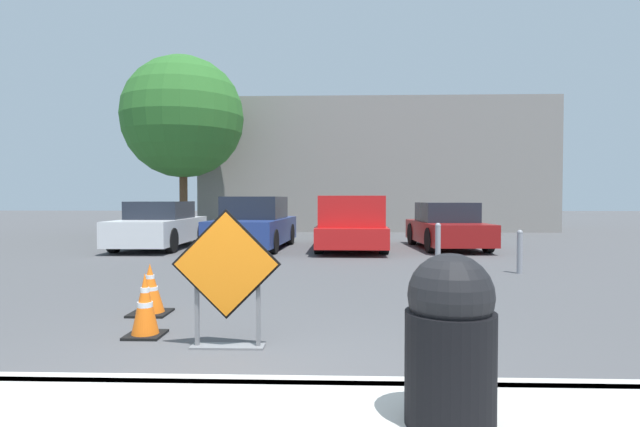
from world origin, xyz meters
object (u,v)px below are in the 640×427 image
pickup_truck (351,225)px  bollard_nearest (438,247)px  road_closed_sign (226,275)px  traffic_cone_second (150,290)px  traffic_cone_nearest (145,306)px  bollard_second (520,250)px  parked_car_second (255,225)px  parked_car_third (447,227)px  trash_bin (450,339)px  parked_car_nearest (160,226)px

pickup_truck → bollard_nearest: size_ratio=4.97×
road_closed_sign → traffic_cone_second: bearing=132.5°
traffic_cone_nearest → bollard_second: size_ratio=0.79×
traffic_cone_second → traffic_cone_nearest: bearing=-72.0°
parked_car_second → bollard_nearest: parked_car_second is taller
parked_car_second → bollard_nearest: bearing=137.1°
parked_car_third → road_closed_sign: bearing=63.6°
pickup_truck → traffic_cone_nearest: bearing=76.1°
pickup_truck → trash_bin: (0.27, -11.86, -0.05)m
bollard_nearest → parked_car_nearest: bearing=146.7°
traffic_cone_nearest → parked_car_nearest: (-3.33, 9.75, 0.33)m
traffic_cone_second → bollard_nearest: 5.90m
parked_car_second → bollard_nearest: size_ratio=4.54×
parked_car_nearest → pickup_truck: pickup_truck is taller
road_closed_sign → traffic_cone_nearest: road_closed_sign is taller
road_closed_sign → pickup_truck: pickup_truck is taller
parked_car_second → road_closed_sign: bearing=101.8°
traffic_cone_nearest → road_closed_sign: bearing=-22.9°
traffic_cone_nearest → trash_bin: 3.69m
traffic_cone_nearest → parked_car_nearest: parked_car_nearest is taller
road_closed_sign → parked_car_nearest: 11.06m
road_closed_sign → trash_bin: (1.81, -1.94, -0.08)m
parked_car_nearest → trash_bin: bearing=116.5°
parked_car_nearest → traffic_cone_nearest: bearing=108.4°
parked_car_nearest → bollard_second: bearing=151.3°
parked_car_nearest → bollard_second: 10.42m
parked_car_second → pickup_truck: (2.93, -0.21, -0.00)m
traffic_cone_second → bollard_second: bearing=31.4°
road_closed_sign → parked_car_third: size_ratio=0.34×
road_closed_sign → bollard_second: size_ratio=1.60×
bollard_nearest → trash_bin: bearing=-100.8°
trash_bin → parked_car_second: bearing=104.9°
traffic_cone_nearest → traffic_cone_second: traffic_cone_nearest is taller
parked_car_third → trash_bin: 12.60m
traffic_cone_second → road_closed_sign: bearing=-47.5°
parked_car_nearest → road_closed_sign: bearing=112.6°
traffic_cone_second → bollard_second: size_ratio=0.75×
road_closed_sign → bollard_nearest: road_closed_sign is taller
bollard_second → trash_bin: bearing=-112.8°
parked_car_third → trash_bin: size_ratio=3.92×
pickup_truck → bollard_second: size_ratio=5.75×
parked_car_nearest → bollard_nearest: (7.52, -4.93, -0.13)m
traffic_cone_second → parked_car_second: (-0.05, 8.66, 0.40)m
parked_car_third → bollard_second: parked_car_third is taller
traffic_cone_nearest → parked_car_second: size_ratio=0.15×
traffic_cone_nearest → trash_bin: bearing=-40.0°
parked_car_nearest → trash_bin: 13.58m
traffic_cone_nearest → pickup_truck: 9.84m
traffic_cone_nearest → parked_car_nearest: 10.31m
bollard_second → bollard_nearest: bearing=180.0°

